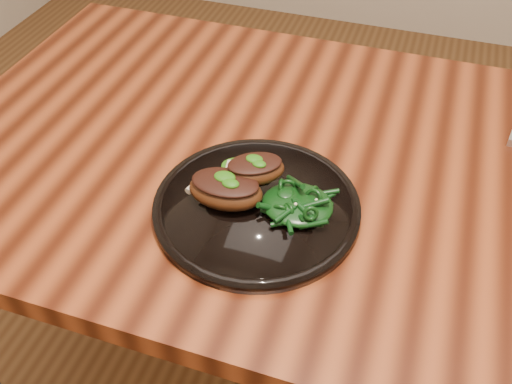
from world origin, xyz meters
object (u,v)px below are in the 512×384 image
lamb_chop_front (225,189)px  greens_heap (298,201)px  desk (391,212)px  plate (257,207)px

lamb_chop_front → greens_heap: size_ratio=1.13×
lamb_chop_front → greens_heap: (0.11, 0.02, -0.01)m
desk → greens_heap: 0.23m
plate → greens_heap: (0.06, 0.01, 0.03)m
lamb_chop_front → plate: bearing=13.6°
desk → plate: plate is taller
desk → lamb_chop_front: size_ratio=13.36×
desk → plate: (-0.19, -0.15, 0.09)m
desk → greens_heap: size_ratio=15.14×
plate → desk: bearing=37.4°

